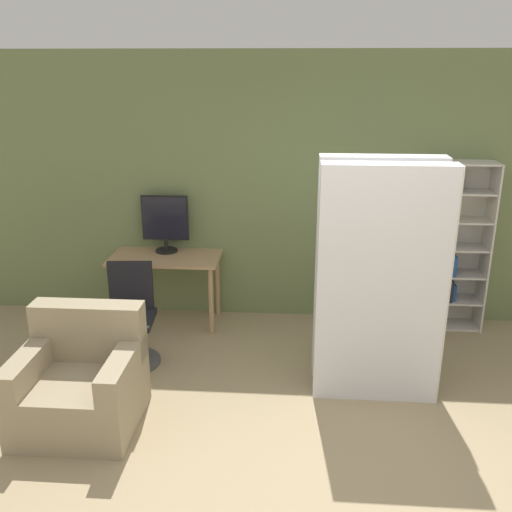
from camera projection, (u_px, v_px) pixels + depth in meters
name	position (u px, v px, depth m)	size (l,w,h in m)	color
ground_plane	(316.00, 483.00, 3.68)	(16.00, 16.00, 0.00)	#9E8966
wall_back	(314.00, 191.00, 5.73)	(8.00, 0.06, 2.70)	#6B7A4C
desk	(166.00, 267.00, 5.78)	(1.11, 0.57, 0.72)	tan
monitor	(165.00, 221.00, 5.79)	(0.48, 0.22, 0.59)	black
office_chair	(130.00, 324.00, 5.08)	(0.52, 0.52, 0.90)	#4C4C51
bookshelf	(449.00, 247.00, 5.65)	(0.60, 0.32, 1.69)	beige
mattress_near	(382.00, 287.00, 4.34)	(0.99, 0.22, 1.90)	silver
mattress_far	(376.00, 271.00, 4.67)	(0.99, 0.20, 1.90)	silver
armchair	(81.00, 382.00, 4.23)	(0.85, 0.80, 0.85)	gray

